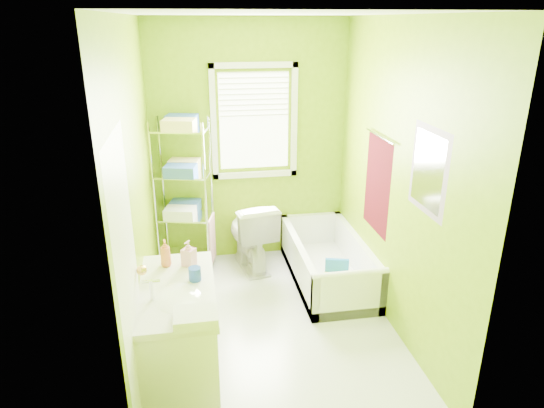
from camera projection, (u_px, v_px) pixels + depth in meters
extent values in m
plane|color=silver|center=(272.00, 324.00, 4.35)|extent=(2.90, 2.90, 0.00)
cube|color=#6E9307|center=(250.00, 144.00, 5.22)|extent=(2.10, 0.04, 2.60)
cube|color=#6E9307|center=(319.00, 275.00, 2.55)|extent=(2.10, 0.04, 2.60)
cube|color=#6E9307|center=(138.00, 195.00, 3.72)|extent=(0.04, 2.90, 2.60)
cube|color=#6E9307|center=(396.00, 180.00, 4.05)|extent=(0.04, 2.90, 2.60)
cube|color=white|center=(273.00, 14.00, 3.43)|extent=(2.10, 2.90, 0.04)
cube|color=white|center=(254.00, 121.00, 5.13)|extent=(0.74, 0.01, 1.01)
cube|color=white|center=(255.00, 174.00, 5.32)|extent=(0.92, 0.05, 0.06)
cube|color=white|center=(254.00, 65.00, 4.91)|extent=(0.92, 0.05, 0.06)
cube|color=white|center=(214.00, 123.00, 5.05)|extent=(0.06, 0.05, 1.22)
cube|color=white|center=(294.00, 121.00, 5.18)|extent=(0.06, 0.05, 1.22)
cube|color=white|center=(254.00, 94.00, 5.01)|extent=(0.72, 0.02, 0.50)
cube|color=white|center=(131.00, 297.00, 2.91)|extent=(0.02, 0.80, 2.00)
sphere|color=gold|center=(142.00, 270.00, 3.22)|extent=(0.07, 0.07, 0.07)
cube|color=#47080E|center=(377.00, 184.00, 4.43)|extent=(0.02, 0.58, 0.90)
cylinder|color=silver|center=(380.00, 136.00, 4.27)|extent=(0.02, 0.62, 0.02)
cube|color=#CC5972|center=(429.00, 171.00, 3.46)|extent=(0.02, 0.54, 0.64)
cube|color=white|center=(428.00, 171.00, 3.46)|extent=(0.01, 0.44, 0.54)
cube|color=white|center=(327.00, 275.00, 5.09)|extent=(0.70, 1.50, 0.10)
cube|color=white|center=(298.00, 262.00, 4.97)|extent=(0.07, 1.50, 0.45)
cube|color=white|center=(356.00, 258.00, 5.07)|extent=(0.07, 1.50, 0.45)
cube|color=white|center=(349.00, 296.00, 4.36)|extent=(0.70, 0.07, 0.45)
cube|color=white|center=(311.00, 232.00, 5.68)|extent=(0.70, 0.07, 0.45)
cylinder|color=white|center=(351.00, 274.00, 4.28)|extent=(0.70, 0.07, 0.07)
cylinder|color=blue|center=(336.00, 285.00, 4.75)|extent=(0.33, 0.33, 0.06)
cylinder|color=#EFF319|center=(337.00, 280.00, 4.73)|extent=(0.31, 0.31, 0.05)
cube|color=blue|center=(337.00, 269.00, 4.83)|extent=(0.24, 0.10, 0.21)
imported|color=white|center=(250.00, 234.00, 5.24)|extent=(0.56, 0.83, 0.78)
cube|color=silver|center=(180.00, 338.00, 3.55)|extent=(0.51, 1.03, 0.75)
cube|color=silver|center=(176.00, 290.00, 3.41)|extent=(0.54, 1.06, 0.05)
ellipsoid|color=white|center=(179.00, 301.00, 3.29)|extent=(0.36, 0.46, 0.12)
cylinder|color=silver|center=(152.00, 291.00, 3.23)|extent=(0.03, 0.03, 0.16)
cylinder|color=silver|center=(151.00, 282.00, 3.20)|extent=(0.12, 0.02, 0.02)
imported|color=#D8693F|center=(165.00, 253.00, 3.67)|extent=(0.10, 0.10, 0.21)
imported|color=pink|center=(189.00, 253.00, 3.68)|extent=(0.13, 0.13, 0.20)
cylinder|color=#1A3FAA|center=(195.00, 274.00, 3.48)|extent=(0.09, 0.09, 0.10)
cube|color=silver|center=(196.00, 317.00, 3.00)|extent=(0.27, 0.21, 0.07)
cylinder|color=silver|center=(155.00, 203.00, 4.91)|extent=(0.02, 0.02, 1.65)
cylinder|color=silver|center=(163.00, 192.00, 5.21)|extent=(0.02, 0.02, 1.65)
cylinder|color=silver|center=(206.00, 204.00, 4.88)|extent=(0.02, 0.02, 1.65)
cylinder|color=silver|center=(212.00, 193.00, 5.18)|extent=(0.02, 0.02, 1.65)
cube|color=silver|center=(188.00, 255.00, 5.28)|extent=(0.61, 0.46, 0.02)
cube|color=silver|center=(185.00, 216.00, 5.12)|extent=(0.61, 0.46, 0.02)
cube|color=silver|center=(182.00, 174.00, 4.95)|extent=(0.61, 0.46, 0.02)
cube|color=silver|center=(179.00, 129.00, 4.79)|extent=(0.61, 0.46, 0.02)
cube|color=#FFE29B|center=(179.00, 125.00, 4.67)|extent=(0.35, 0.27, 0.11)
cube|color=#315DB2|center=(182.00, 120.00, 4.88)|extent=(0.35, 0.27, 0.11)
cube|color=#315DB2|center=(181.00, 171.00, 4.83)|extent=(0.35, 0.27, 0.11)
cube|color=#FFE29B|center=(184.00, 165.00, 5.04)|extent=(0.35, 0.27, 0.11)
cube|color=silver|center=(180.00, 213.00, 5.02)|extent=(0.35, 0.27, 0.11)
cube|color=#315DB2|center=(185.00, 206.00, 5.22)|extent=(0.35, 0.27, 0.11)
cube|color=pink|center=(212.00, 239.00, 5.19)|extent=(0.09, 0.29, 0.51)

